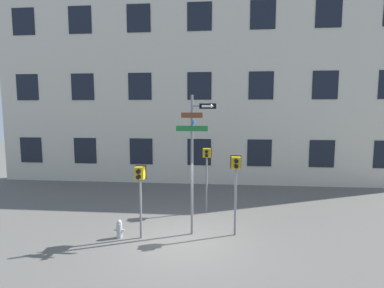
{
  "coord_description": "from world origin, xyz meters",
  "views": [
    {
      "loc": [
        1.18,
        -9.4,
        4.3
      ],
      "look_at": [
        0.25,
        0.59,
        3.16
      ],
      "focal_mm": 28.0,
      "sensor_mm": 36.0,
      "label": 1
    }
  ],
  "objects_px": {
    "pedestrian_signal_across": "(207,162)",
    "fire_hydrant": "(119,229)",
    "pedestrian_signal_left": "(140,182)",
    "street_sign_pole": "(194,153)",
    "pedestrian_signal_right": "(236,174)"
  },
  "relations": [
    {
      "from": "pedestrian_signal_across",
      "to": "fire_hydrant",
      "type": "bearing_deg",
      "value": -134.4
    },
    {
      "from": "pedestrian_signal_left",
      "to": "pedestrian_signal_across",
      "type": "relative_size",
      "value": 0.9
    },
    {
      "from": "fire_hydrant",
      "to": "pedestrian_signal_across",
      "type": "bearing_deg",
      "value": 45.6
    },
    {
      "from": "pedestrian_signal_across",
      "to": "fire_hydrant",
      "type": "relative_size",
      "value": 4.37
    },
    {
      "from": "pedestrian_signal_across",
      "to": "fire_hydrant",
      "type": "xyz_separation_m",
      "value": [
        -2.82,
        -2.87,
        -1.85
      ]
    },
    {
      "from": "street_sign_pole",
      "to": "pedestrian_signal_across",
      "type": "relative_size",
      "value": 1.75
    },
    {
      "from": "street_sign_pole",
      "to": "pedestrian_signal_left",
      "type": "bearing_deg",
      "value": -164.41
    },
    {
      "from": "pedestrian_signal_left",
      "to": "fire_hydrant",
      "type": "bearing_deg",
      "value": -175.66
    },
    {
      "from": "street_sign_pole",
      "to": "pedestrian_signal_across",
      "type": "distance_m",
      "value": 2.46
    },
    {
      "from": "pedestrian_signal_right",
      "to": "pedestrian_signal_across",
      "type": "distance_m",
      "value": 2.52
    },
    {
      "from": "street_sign_pole",
      "to": "fire_hydrant",
      "type": "relative_size",
      "value": 7.64
    },
    {
      "from": "street_sign_pole",
      "to": "pedestrian_signal_across",
      "type": "bearing_deg",
      "value": 81.6
    },
    {
      "from": "pedestrian_signal_left",
      "to": "pedestrian_signal_across",
      "type": "height_order",
      "value": "pedestrian_signal_across"
    },
    {
      "from": "pedestrian_signal_right",
      "to": "fire_hydrant",
      "type": "xyz_separation_m",
      "value": [
        -3.9,
        -0.6,
        -1.86
      ]
    },
    {
      "from": "pedestrian_signal_right",
      "to": "pedestrian_signal_left",
      "type": "bearing_deg",
      "value": -170.3
    }
  ]
}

